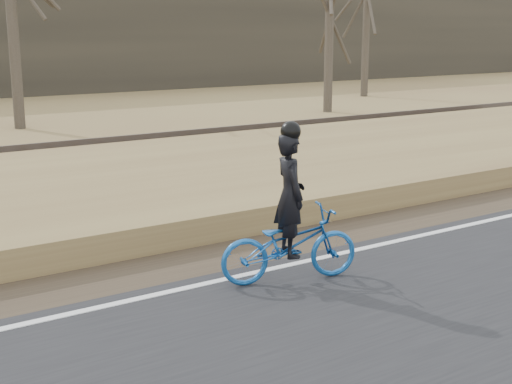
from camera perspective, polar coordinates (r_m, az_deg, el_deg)
ground at (r=8.75m, az=-9.26°, el=-9.31°), size 120.00×120.00×0.00m
edge_line at (r=8.89m, az=-9.82°, el=-8.50°), size 120.00×0.12×0.01m
shoulder at (r=9.78m, az=-12.22°, el=-6.88°), size 120.00×1.60×0.04m
embankment at (r=12.45m, az=-17.39°, el=-1.92°), size 120.00×5.00×0.44m
cyclist at (r=9.24m, az=2.70°, el=-3.22°), size 1.96×1.13×2.10m
bare_tree_right at (r=28.91m, az=5.92°, el=14.17°), size 0.36×0.36×7.87m
bare_tree_far_right at (r=36.00m, az=8.87°, el=14.67°), size 0.36×0.36×8.91m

